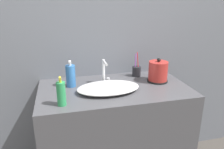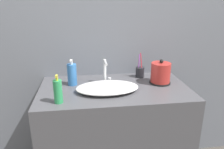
{
  "view_description": "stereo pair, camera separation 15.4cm",
  "coord_description": "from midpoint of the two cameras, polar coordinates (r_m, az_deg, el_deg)",
  "views": [
    {
      "loc": [
        -0.36,
        -1.11,
        1.45
      ],
      "look_at": [
        -0.02,
        0.3,
        0.95
      ],
      "focal_mm": 35.0,
      "sensor_mm": 36.0,
      "label": 1
    },
    {
      "loc": [
        -0.21,
        -1.14,
        1.45
      ],
      "look_at": [
        -0.02,
        0.3,
        0.95
      ],
      "focal_mm": 35.0,
      "sensor_mm": 36.0,
      "label": 2
    }
  ],
  "objects": [
    {
      "name": "lotion_bottle",
      "position": [
        1.34,
        -10.79,
        -4.41
      ],
      "size": [
        0.05,
        0.05,
        0.18
      ],
      "color": "#2D9956",
      "rests_on": "vanity_counter"
    },
    {
      "name": "shampoo_bottle",
      "position": [
        1.61,
        -7.74,
        -0.0
      ],
      "size": [
        0.07,
        0.07,
        0.19
      ],
      "color": "#3370B7",
      "rests_on": "vanity_counter"
    },
    {
      "name": "vanity_counter",
      "position": [
        1.78,
        3.15,
        -16.23
      ],
      "size": [
        1.07,
        0.6,
        0.85
      ],
      "color": "#4C4C51",
      "rests_on": "ground_plane"
    },
    {
      "name": "sink_basin",
      "position": [
        1.5,
        1.71,
        -3.49
      ],
      "size": [
        0.43,
        0.26,
        0.05
      ],
      "color": "white",
      "rests_on": "vanity_counter"
    },
    {
      "name": "wall_back",
      "position": [
        1.78,
        1.7,
        14.06
      ],
      "size": [
        6.0,
        0.04,
        2.6
      ],
      "color": "slate",
      "rests_on": "ground_plane"
    },
    {
      "name": "electric_kettle",
      "position": [
        1.69,
        15.13,
        0.11
      ],
      "size": [
        0.16,
        0.16,
        0.19
      ],
      "color": "black",
      "rests_on": "vanity_counter"
    },
    {
      "name": "faucet",
      "position": [
        1.61,
        1.08,
        0.95
      ],
      "size": [
        0.06,
        0.12,
        0.18
      ],
      "color": "silver",
      "rests_on": "vanity_counter"
    },
    {
      "name": "toothbrush_cup",
      "position": [
        1.8,
        9.74,
        0.65
      ],
      "size": [
        0.07,
        0.07,
        0.21
      ],
      "color": "#232328",
      "rests_on": "vanity_counter"
    }
  ]
}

